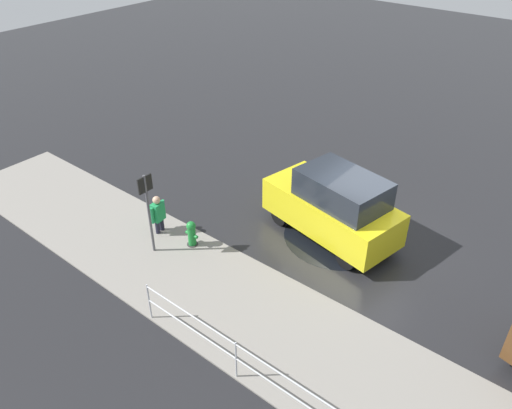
{
  "coord_description": "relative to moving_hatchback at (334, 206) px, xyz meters",
  "views": [
    {
      "loc": [
        -4.48,
        10.62,
        8.59
      ],
      "look_at": [
        2.87,
        1.52,
        0.9
      ],
      "focal_mm": 35.0,
      "sensor_mm": 36.0,
      "label": 1
    }
  ],
  "objects": [
    {
      "name": "puddle_patch",
      "position": [
        -0.15,
        -0.09,
        -1.02
      ],
      "size": [
        3.05,
        3.05,
        0.01
      ],
      "primitive_type": "cylinder",
      "color": "black",
      "rests_on": "ground"
    },
    {
      "name": "metal_railing",
      "position": [
        -2.37,
        5.38,
        -0.29
      ],
      "size": [
        7.85,
        0.04,
        1.05
      ],
      "color": "#B7BABF",
      "rests_on": "ground"
    },
    {
      "name": "kerb_strip",
      "position": [
        -1.04,
        3.84,
        -1.01
      ],
      "size": [
        24.0,
        3.2,
        0.04
      ],
      "primitive_type": "cube",
      "color": "gray",
      "rests_on": "ground"
    },
    {
      "name": "fire_hydrant",
      "position": [
        2.75,
        2.83,
        -0.63
      ],
      "size": [
        0.42,
        0.31,
        0.8
      ],
      "color": "#197A2D",
      "rests_on": "ground"
    },
    {
      "name": "moving_hatchback",
      "position": [
        0.0,
        0.0,
        0.0
      ],
      "size": [
        4.15,
        2.42,
        2.06
      ],
      "color": "yellow",
      "rests_on": "ground"
    },
    {
      "name": "sign_post",
      "position": [
        3.39,
        3.67,
        0.55
      ],
      "size": [
        0.07,
        0.44,
        2.4
      ],
      "color": "#4C4C51",
      "rests_on": "ground"
    },
    {
      "name": "ground_plane",
      "position": [
        -1.04,
        -0.36,
        -1.03
      ],
      "size": [
        60.0,
        60.0,
        0.0
      ],
      "primitive_type": "plane",
      "color": "black"
    },
    {
      "name": "pedestrian",
      "position": [
        3.92,
        2.97,
        -0.34
      ],
      "size": [
        0.28,
        0.57,
        1.22
      ],
      "color": "#1E8C4C",
      "rests_on": "ground"
    }
  ]
}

